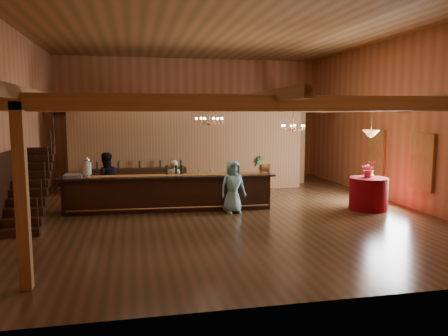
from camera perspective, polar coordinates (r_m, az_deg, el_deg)
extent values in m
plane|color=#4C2F1B|center=(13.83, -0.48, -5.41)|extent=(14.00, 14.00, 0.00)
plane|color=brown|center=(13.73, -0.50, 17.61)|extent=(14.00, 14.00, 0.00)
cube|color=#AB6C44|center=(20.41, -4.36, 6.39)|extent=(12.00, 0.10, 5.50)
cube|color=#AB6C44|center=(6.78, 11.21, 4.87)|extent=(12.00, 0.10, 5.50)
cube|color=#AB6C44|center=(13.66, -26.12, 5.35)|extent=(0.10, 14.00, 5.50)
cube|color=#AB6C44|center=(15.81, 21.47, 5.72)|extent=(0.10, 14.00, 5.50)
cube|color=#A67844|center=(8.18, 7.15, 8.46)|extent=(11.90, 0.20, 0.28)
cube|color=#A67844|center=(10.58, 2.72, 8.19)|extent=(11.90, 0.20, 0.28)
cube|color=#A67844|center=(13.01, -0.06, 8.00)|extent=(11.90, 0.20, 0.28)
cube|color=#A67844|center=(15.47, -1.95, 7.85)|extent=(11.90, 0.20, 0.28)
cube|color=#A67844|center=(17.94, -3.33, 7.74)|extent=(11.90, 0.20, 0.28)
cube|color=#A67844|center=(20.22, -4.30, 7.66)|extent=(11.90, 0.20, 0.28)
cube|color=#A67844|center=(13.37, -19.96, 8.15)|extent=(0.18, 13.90, 0.22)
cube|color=#A67844|center=(13.51, -0.49, 8.56)|extent=(0.18, 13.90, 0.22)
cube|color=#A67844|center=(15.05, 16.74, 8.11)|extent=(0.18, 13.90, 0.22)
cube|color=#A67844|center=(17.89, -17.71, 2.29)|extent=(0.20, 0.20, 3.20)
cube|color=#A67844|center=(19.18, 10.14, 2.82)|extent=(0.20, 0.20, 3.20)
cube|color=#A67844|center=(8.08, -24.91, -3.53)|extent=(0.20, 0.20, 3.20)
cube|color=brown|center=(16.94, -4.47, 2.18)|extent=(9.00, 0.18, 3.10)
cube|color=white|center=(14.54, 24.53, 0.75)|extent=(0.12, 1.05, 1.75)
cube|color=white|center=(16.70, 19.27, 1.73)|extent=(0.12, 1.05, 1.75)
cube|color=black|center=(11.94, -25.21, -7.63)|extent=(1.00, 0.28, 0.20)
cube|color=black|center=(12.16, -24.95, -6.39)|extent=(1.00, 0.28, 0.20)
cube|color=black|center=(12.39, -24.71, -5.19)|extent=(1.00, 0.28, 0.20)
cube|color=black|center=(12.61, -24.48, -4.04)|extent=(1.00, 0.28, 0.20)
cube|color=black|center=(12.85, -24.25, -2.93)|extent=(1.00, 0.28, 0.20)
cube|color=black|center=(13.09, -24.03, -1.85)|extent=(1.00, 0.28, 0.20)
cube|color=black|center=(13.33, -23.83, -0.82)|extent=(1.00, 0.28, 0.20)
cube|color=black|center=(13.58, -23.62, 0.18)|extent=(1.00, 0.28, 0.20)
cube|color=black|center=(13.83, -23.43, 1.13)|extent=(1.00, 0.28, 0.20)
cube|color=black|center=(14.09, -23.24, 2.06)|extent=(1.00, 0.28, 0.20)
cube|color=black|center=(19.25, -0.77, -0.20)|extent=(1.20, 0.60, 1.10)
cube|color=#9F643A|center=(18.92, -9.72, -0.58)|extent=(1.00, 0.60, 1.00)
cube|color=black|center=(13.70, -7.20, -3.35)|extent=(6.33, 1.04, 1.05)
cube|color=black|center=(13.61, -7.23, -1.07)|extent=(6.65, 1.19, 0.05)
cube|color=maroon|center=(13.60, -7.24, -0.93)|extent=(6.21, 0.77, 0.01)
cylinder|color=#AF8245|center=(13.36, -7.03, -5.22)|extent=(6.09, 0.40, 0.05)
cylinder|color=silver|center=(13.82, -17.43, -0.94)|extent=(0.18, 0.18, 0.08)
cylinder|color=silver|center=(13.79, -17.46, -0.03)|extent=(0.26, 0.26, 0.36)
sphere|color=silver|center=(13.76, -17.50, 1.00)|extent=(0.18, 0.18, 0.18)
cube|color=gray|center=(13.78, -19.09, -0.98)|extent=(0.50, 0.50, 0.10)
cube|color=#9F643A|center=(13.89, 4.77, -0.13)|extent=(0.06, 0.06, 0.30)
cube|color=#9F643A|center=(13.97, 5.87, -0.10)|extent=(0.06, 0.06, 0.30)
cylinder|color=#9F643A|center=(13.93, 5.33, 0.00)|extent=(0.24, 0.24, 0.24)
cylinder|color=black|center=(13.71, -7.50, -0.27)|extent=(0.07, 0.07, 0.30)
cylinder|color=black|center=(13.72, -6.28, -0.24)|extent=(0.07, 0.07, 0.30)
cylinder|color=black|center=(13.72, -5.55, -0.23)|extent=(0.07, 0.07, 0.30)
cube|color=black|center=(16.68, -10.91, -1.68)|extent=(3.50, 0.74, 0.98)
cylinder|color=#6C030C|center=(14.41, 18.33, -3.21)|extent=(1.17, 1.17, 1.01)
cylinder|color=#AF8245|center=(12.83, -1.95, 6.91)|extent=(0.02, 0.02, 0.49)
sphere|color=#AF8245|center=(12.83, -1.94, 5.82)|extent=(0.12, 0.12, 0.12)
torus|color=#AF8245|center=(12.83, -1.94, 6.26)|extent=(0.80, 0.80, 0.04)
cylinder|color=#AF8245|center=(14.84, 9.03, 6.35)|extent=(0.02, 0.02, 0.75)
sphere|color=#AF8245|center=(14.85, 9.00, 4.91)|extent=(0.12, 0.12, 0.12)
torus|color=#AF8245|center=(14.85, 9.01, 5.29)|extent=(0.80, 0.80, 0.04)
cylinder|color=#AF8245|center=(14.20, 18.70, 5.94)|extent=(0.02, 0.02, 0.80)
cone|color=#CF8E45|center=(14.21, 18.63, 4.32)|extent=(0.52, 0.52, 0.20)
imported|color=beige|center=(14.49, -6.53, -1.87)|extent=(0.62, 0.49, 1.49)
imported|color=black|center=(14.36, -15.17, -1.57)|extent=(0.98, 0.83, 1.79)
imported|color=#79BFC7|center=(13.23, 1.17, -2.45)|extent=(0.86, 0.64, 1.60)
imported|color=#2B592E|center=(17.67, 4.43, -0.48)|extent=(0.75, 0.61, 1.34)
imported|color=#CD2C46|center=(14.35, 18.40, -0.14)|extent=(0.60, 0.57, 0.53)
imported|color=#AF8245|center=(14.39, 18.59, -0.63)|extent=(0.15, 0.15, 0.28)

